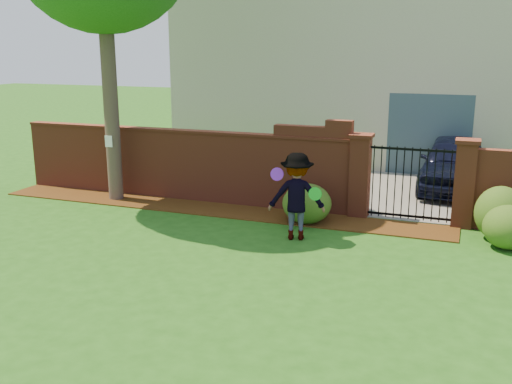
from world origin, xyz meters
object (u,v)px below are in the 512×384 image
(car, at_px, (454,165))
(frisbee_green, at_px, (315,194))
(man, at_px, (296,197))
(frisbee_purple, at_px, (277,174))

(car, bearing_deg, frisbee_green, -113.23)
(man, relative_size, frisbee_purple, 6.73)
(man, xyz_separation_m, frisbee_purple, (-0.37, -0.10, 0.45))
(car, distance_m, man, 5.93)
(car, relative_size, man, 2.40)
(man, distance_m, frisbee_green, 0.41)
(car, relative_size, frisbee_green, 16.05)
(man, relative_size, frisbee_green, 6.69)
(frisbee_purple, bearing_deg, frisbee_green, 3.14)
(frisbee_purple, relative_size, frisbee_green, 0.99)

